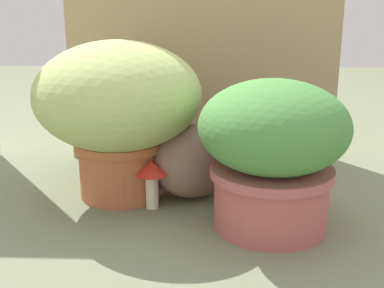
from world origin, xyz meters
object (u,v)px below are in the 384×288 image
grass_planter (118,105)px  mushroom_ornament_red (152,175)px  leafy_planter (273,149)px  cat (200,156)px

grass_planter → mushroom_ornament_red: size_ratio=3.49×
leafy_planter → grass_planter: bearing=154.1°
grass_planter → cat: (0.23, 0.00, -0.15)m
cat → mushroom_ornament_red: 0.17m
leafy_planter → mushroom_ornament_red: 0.35m
grass_planter → leafy_planter: grass_planter is taller
leafy_planter → mushroom_ornament_red: bearing=161.2°
cat → grass_planter: bearing=-179.6°
grass_planter → cat: bearing=0.4°
cat → mushroom_ornament_red: bearing=-143.7°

